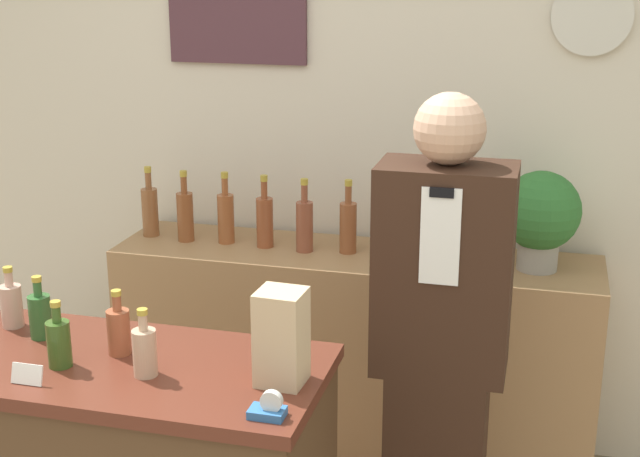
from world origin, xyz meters
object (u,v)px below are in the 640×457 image
potted_plant (540,214)px  tape_dispenser (269,409)px  shopkeeper (440,352)px  paper_bag (281,337)px

potted_plant → tape_dispenser: potted_plant is taller
shopkeeper → paper_bag: bearing=-124.0°
shopkeeper → potted_plant: bearing=67.4°
potted_plant → paper_bag: size_ratio=1.44×
paper_bag → shopkeeper: bearing=56.0°
potted_plant → tape_dispenser: bearing=-113.8°
potted_plant → paper_bag: (-0.63, -1.19, -0.05)m
potted_plant → paper_bag: bearing=-118.0°
paper_bag → tape_dispenser: size_ratio=2.90×
potted_plant → tape_dispenser: (-0.61, -1.38, -0.16)m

